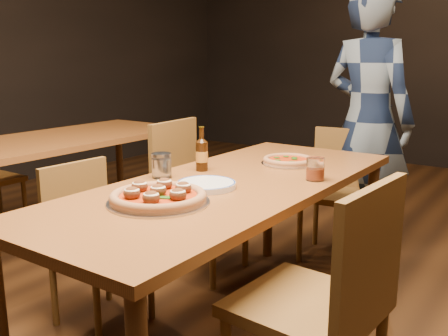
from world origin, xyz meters
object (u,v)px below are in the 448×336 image
Objects in this scene: table_main at (230,197)px; amber_glass at (315,169)px; chair_main_nw at (100,243)px; pizza_margherita at (288,161)px; table_left at (51,148)px; chair_main_e at (306,303)px; chair_end at (336,193)px; plate_stack at (206,185)px; diner at (368,121)px; pizza_meatball at (158,196)px; chair_main_sw at (203,195)px; water_glass at (162,165)px; beer_bottle at (202,155)px.

amber_glass is at bearing 38.25° from table_main.
pizza_margherita is (0.61, 0.75, 0.35)m from chair_main_nw.
chair_main_e is (2.26, -0.66, -0.20)m from table_left.
chair_end reaches higher than plate_stack.
chair_end is at bearing 88.83° from diner.
table_main is 1.18m from chair_end.
table_left is 2.29× the size of chair_end.
chair_main_nw is 2.95× the size of pizza_margherita.
pizza_meatball is (0.54, -0.17, 0.36)m from chair_main_nw.
table_main is 2.42× the size of chair_main_nw.
chair_main_e is at bearing 7.05° from pizza_meatball.
chair_main_sw reaches higher than table_left.
table_main is 2.29× the size of chair_end.
table_main is 0.35m from water_glass.
water_glass is at bearing -58.98° from chair_main_nw.
plate_stack is (-0.58, 0.21, 0.28)m from chair_main_e.
chair_main_e is at bearing -20.28° from plate_stack.
chair_main_sw is 9.35× the size of amber_glass.
beer_bottle is at bearing -40.08° from chair_main_nw.
amber_glass is at bearing -1.82° from table_left.
beer_bottle is at bearing -116.26° from chair_main_e.
plate_stack reaches higher than table_main.
amber_glass is 0.06× the size of diner.
diner reaches higher than pizza_margherita.
diner is at bearing 85.69° from table_main.
chair_main_nw is 1.91m from diner.
pizza_meatball is 1.90m from diner.
chair_main_e reaches higher than chair_main_sw.
diner is (0.11, 1.45, 0.20)m from table_main.
water_glass is (-0.06, -0.22, -0.02)m from beer_bottle.
chair_main_nw is 0.65m from beer_bottle.
table_left is 1.19m from chair_main_sw.
table_main is 0.45m from pizza_meatball.
table_left is at bearing 165.00° from plate_stack.
chair_main_nw reaches higher than table_main.
water_glass is (0.25, -0.63, 0.33)m from chair_main_sw.
plate_stack is 1.61m from diner.
chair_main_nw is 0.67m from pizza_meatball.
water_glass is (-0.28, 0.03, 0.04)m from plate_stack.
beer_bottle is (-0.24, 0.10, 0.15)m from table_main.
beer_bottle is (-0.27, -1.06, 0.39)m from chair_end.
water_glass reaches higher than pizza_meatball.
beer_bottle is at bearing -111.91° from chair_end.
pizza_margherita is at bearing 99.58° from diner.
chair_end is (0.03, 1.16, -0.24)m from table_main.
beer_bottle is 0.55m from amber_glass.
chair_main_e reaches higher than amber_glass.
chair_end is at bearing 87.69° from plate_stack.
chair_main_sw is 0.62m from beer_bottle.
chair_main_nw reaches higher than plate_stack.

